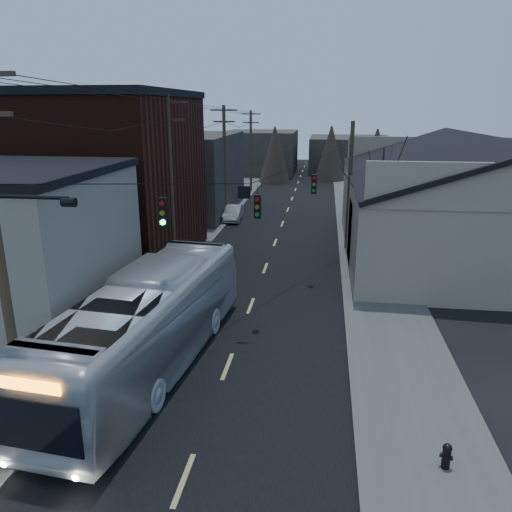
{
  "coord_description": "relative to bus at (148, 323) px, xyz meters",
  "views": [
    {
      "loc": [
        3.34,
        -8.43,
        9.36
      ],
      "look_at": [
        0.46,
        12.58,
        3.0
      ],
      "focal_mm": 35.0,
      "sensor_mm": 36.0,
      "label": 1
    }
  ],
  "objects": [
    {
      "name": "bare_tree",
      "position": [
        9.32,
        12.45,
        1.8
      ],
      "size": [
        0.4,
        0.4,
        7.2
      ],
      "primitive_type": "cone",
      "color": "black",
      "rests_on": "ground"
    },
    {
      "name": "building_clapboard",
      "position": [
        -6.18,
        1.45,
        1.7
      ],
      "size": [
        8.0,
        8.0,
        7.0
      ],
      "primitive_type": "cube",
      "color": "gray",
      "rests_on": "ground"
    },
    {
      "name": "parked_car",
      "position": [
        -1.48,
        25.19,
        -1.14
      ],
      "size": [
        1.58,
        4.03,
        1.3
      ],
      "primitive_type": "imported",
      "rotation": [
        0.0,
        0.0,
        0.05
      ],
      "color": "#96999D",
      "rests_on": "ground"
    },
    {
      "name": "sidewalk_left",
      "position": [
        -3.68,
        22.45,
        -1.74
      ],
      "size": [
        4.0,
        110.0,
        0.12
      ],
      "primitive_type": "cube",
      "color": "#474744",
      "rests_on": "ground"
    },
    {
      "name": "warehouse",
      "position": [
        15.82,
        17.45,
        0.9
      ],
      "size": [
        16.16,
        20.6,
        7.73
      ],
      "color": "gray",
      "rests_on": "ground"
    },
    {
      "name": "fire_hydrant",
      "position": [
        9.66,
        -4.26,
        -1.28
      ],
      "size": [
        0.36,
        0.25,
        0.73
      ],
      "rotation": [
        0.0,
        0.0,
        -0.4
      ],
      "color": "black",
      "rests_on": "sidewalk_right"
    },
    {
      "name": "bus",
      "position": [
        0.0,
        0.0,
        0.0
      ],
      "size": [
        4.32,
        13.13,
        3.59
      ],
      "primitive_type": "imported",
      "rotation": [
        0.0,
        0.0,
        3.04
      ],
      "color": "#B4B9C1",
      "rests_on": "ground"
    },
    {
      "name": "road_surface",
      "position": [
        2.82,
        22.45,
        -1.79
      ],
      "size": [
        9.0,
        110.0,
        0.02
      ],
      "primitive_type": "cube",
      "color": "black",
      "rests_on": "ground"
    },
    {
      "name": "building_far_right",
      "position": [
        9.82,
        62.45,
        0.7
      ],
      "size": [
        12.0,
        14.0,
        5.0
      ],
      "primitive_type": "cube",
      "color": "#2C2723",
      "rests_on": "ground"
    },
    {
      "name": "building_brick",
      "position": [
        -7.18,
        12.45,
        3.2
      ],
      "size": [
        10.0,
        12.0,
        10.0
      ],
      "primitive_type": "cube",
      "color": "black",
      "rests_on": "ground"
    },
    {
      "name": "utility_lines",
      "position": [
        -0.29,
        16.59,
        3.16
      ],
      "size": [
        11.24,
        45.28,
        10.5
      ],
      "color": "#382B1E",
      "rests_on": "ground"
    },
    {
      "name": "sidewalk_right",
      "position": [
        9.32,
        22.45,
        -1.74
      ],
      "size": [
        4.0,
        110.0,
        0.12
      ],
      "primitive_type": "cube",
      "color": "#474744",
      "rests_on": "ground"
    },
    {
      "name": "building_left_far",
      "position": [
        -6.68,
        28.45,
        1.7
      ],
      "size": [
        9.0,
        14.0,
        7.0
      ],
      "primitive_type": "cube",
      "color": "#2C2723",
      "rests_on": "ground"
    },
    {
      "name": "building_far_left",
      "position": [
        -3.18,
        57.45,
        1.2
      ],
      "size": [
        10.0,
        12.0,
        6.0
      ],
      "primitive_type": "cube",
      "color": "#2C2723",
      "rests_on": "ground"
    }
  ]
}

